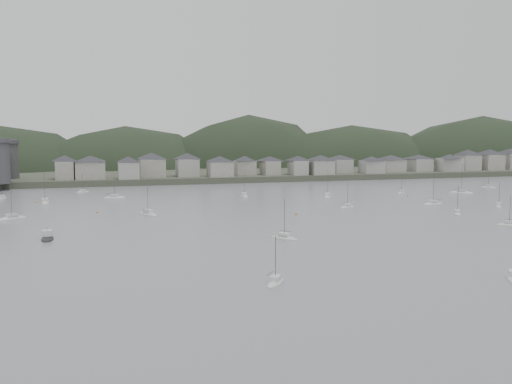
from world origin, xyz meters
name	(u,v)px	position (x,y,z in m)	size (l,w,h in m)	color
ground	(358,261)	(0.00, 0.00, 0.00)	(900.00, 900.00, 0.00)	slate
far_shore_land	(171,166)	(0.00, 295.00, 1.50)	(900.00, 250.00, 3.00)	#383D2D
forested_ridge	(184,188)	(4.83, 269.40, -11.28)	(851.55, 103.94, 102.57)	black
waterfront_town	(292,164)	(50.59, 183.34, 8.66)	(451.48, 28.46, 12.92)	gray
sailboat_lead	(12,219)	(-74.36, 76.02, 0.17)	(9.12, 7.91, 12.59)	silver
moored_fleet	(255,212)	(-1.93, 69.68, 0.18)	(234.15, 174.76, 13.37)	silver
motor_launch_far	(47,238)	(-61.60, 40.18, 0.29)	(2.83, 7.84, 3.87)	black
mooring_buoys	(210,218)	(-17.70, 62.36, 0.15)	(161.83, 134.96, 0.70)	#CE8044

